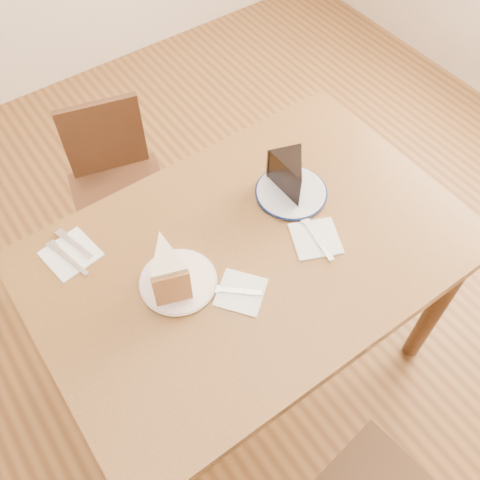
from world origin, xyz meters
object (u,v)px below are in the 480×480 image
at_px(table, 251,268).
at_px(chair_far, 118,186).
at_px(plate_cream, 178,282).
at_px(carrot_cake, 167,267).
at_px(chocolate_cake, 292,178).
at_px(plate_navy, 291,192).

height_order(table, chair_far, table).
bearing_deg(plate_cream, carrot_cake, 130.78).
bearing_deg(table, plate_cream, 173.88).
distance_m(table, carrot_cake, 0.29).
xyz_separation_m(table, chocolate_cake, (0.21, 0.10, 0.16)).
bearing_deg(table, carrot_cake, 170.12).
xyz_separation_m(plate_cream, carrot_cake, (-0.02, 0.02, 0.06)).
xyz_separation_m(carrot_cake, chocolate_cake, (0.45, 0.06, -0.01)).
xyz_separation_m(plate_cream, chocolate_cake, (0.44, 0.07, 0.06)).
bearing_deg(table, plate_navy, 23.68).
bearing_deg(plate_cream, chair_far, 80.02).
distance_m(plate_navy, carrot_cake, 0.46).
relative_size(plate_cream, chocolate_cake, 1.43).
xyz_separation_m(chair_far, plate_cream, (-0.12, -0.71, 0.36)).
height_order(table, chocolate_cake, chocolate_cake).
relative_size(plate_cream, carrot_cake, 1.55).
bearing_deg(plate_cream, table, -6.12).
distance_m(chair_far, carrot_cake, 0.82).
bearing_deg(chocolate_cake, plate_cream, 28.81).
distance_m(plate_cream, plate_navy, 0.44).
xyz_separation_m(plate_cream, plate_navy, (0.43, 0.07, 0.00)).
bearing_deg(chair_far, chocolate_cake, 130.98).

